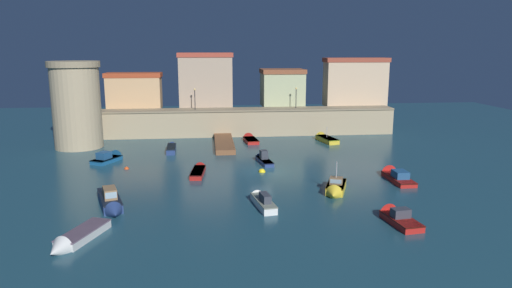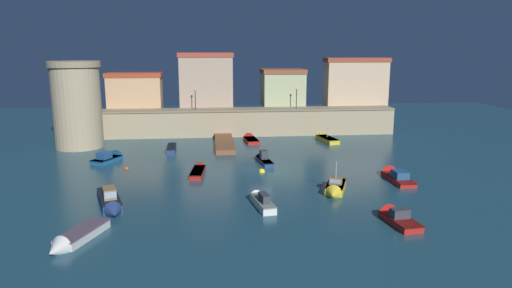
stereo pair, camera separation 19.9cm
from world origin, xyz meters
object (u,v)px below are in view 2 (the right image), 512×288
object	(u,v)px
moored_boat_5	(250,139)
moored_boat_9	(395,216)
moored_boat_8	(172,148)
moored_boat_6	(263,159)
moored_boat_0	(261,200)
moored_boat_7	(199,170)
moored_boat_3	(335,189)
moored_boat_2	(110,202)
moored_boat_4	(111,157)
quay_lamp_1	(297,94)
mooring_buoy_0	(262,172)
moored_boat_1	(394,175)
moored_boat_10	(324,138)
quay_lamp_0	(195,95)
mooring_buoy_1	(127,169)
moored_boat_11	(74,239)
fortress_tower	(77,104)

from	to	relation	value
moored_boat_5	moored_boat_9	xyz separation A→B (m)	(8.62, -33.35, 0.08)
moored_boat_5	moored_boat_8	bearing A→B (deg)	110.67
moored_boat_6	moored_boat_9	world-z (taller)	moored_boat_6
moored_boat_0	moored_boat_7	xyz separation A→B (m)	(-5.61, 11.31, -0.14)
moored_boat_3	moored_boat_7	xyz separation A→B (m)	(-12.94, 8.75, -0.17)
moored_boat_2	moored_boat_6	size ratio (longest dim) A/B	1.25
moored_boat_4	moored_boat_7	size ratio (longest dim) A/B	0.86
quay_lamp_1	mooring_buoy_0	bearing A→B (deg)	-109.58
moored_boat_6	moored_boat_8	xyz separation A→B (m)	(-11.41, 7.47, 0.01)
moored_boat_1	moored_boat_9	world-z (taller)	moored_boat_9
moored_boat_1	moored_boat_10	distance (m)	20.81
mooring_buoy_0	moored_boat_8	bearing A→B (deg)	131.37
quay_lamp_0	moored_boat_10	world-z (taller)	quay_lamp_0
moored_boat_10	moored_boat_6	bearing A→B (deg)	127.57
moored_boat_8	mooring_buoy_1	bearing A→B (deg)	153.21
moored_boat_5	mooring_buoy_0	bearing A→B (deg)	173.49
moored_boat_9	moored_boat_11	xyz separation A→B (m)	(-24.12, -1.99, -0.02)
moored_boat_9	moored_boat_10	distance (m)	32.57
fortress_tower	moored_boat_9	xyz separation A→B (m)	(32.40, -31.29, -5.58)
moored_boat_8	moored_boat_9	world-z (taller)	moored_boat_9
quay_lamp_1	moored_boat_4	size ratio (longest dim) A/B	0.63
moored_boat_1	moored_boat_3	xyz separation A→B (m)	(-7.57, -4.41, 0.12)
moored_boat_4	moored_boat_3	bearing A→B (deg)	-95.45
quay_lamp_1	moored_boat_3	distance (m)	31.45
moored_boat_2	moored_boat_4	distance (m)	17.91
moored_boat_4	quay_lamp_1	bearing A→B (deg)	-31.50
moored_boat_3	moored_boat_4	world-z (taller)	moored_boat_3
moored_boat_5	moored_boat_11	world-z (taller)	moored_boat_11
quay_lamp_0	moored_boat_1	size ratio (longest dim) A/B	0.49
moored_boat_7	moored_boat_1	bearing A→B (deg)	-96.52
moored_boat_7	moored_boat_9	xyz separation A→B (m)	(15.76, -16.14, 0.06)
moored_boat_6	moored_boat_9	distance (m)	21.99
moored_boat_3	moored_boat_9	size ratio (longest dim) A/B	0.98
fortress_tower	moored_boat_1	xyz separation A→B (m)	(37.15, -19.48, -5.59)
mooring_buoy_1	moored_boat_6	bearing A→B (deg)	6.63
moored_boat_4	moored_boat_7	xyz separation A→B (m)	(10.78, -6.77, -0.08)
mooring_buoy_0	moored_boat_4	bearing A→B (deg)	157.76
moored_boat_8	moored_boat_9	bearing A→B (deg)	-146.53
moored_boat_1	mooring_buoy_1	xyz separation A→B (m)	(-28.72, 6.77, -0.34)
quay_lamp_1	moored_boat_5	distance (m)	11.02
moored_boat_3	moored_boat_4	size ratio (longest dim) A/B	1.00
moored_boat_0	moored_boat_5	xyz separation A→B (m)	(1.53, 28.51, -0.16)
moored_boat_5	moored_boat_10	bearing A→B (deg)	-100.34
moored_boat_9	moored_boat_10	bearing A→B (deg)	-11.76
quay_lamp_0	moored_boat_9	bearing A→B (deg)	-66.51
quay_lamp_0	mooring_buoy_1	distance (m)	21.91
moored_boat_2	moored_boat_4	bearing A→B (deg)	173.67
quay_lamp_1	mooring_buoy_1	bearing A→B (deg)	-139.68
fortress_tower	moored_boat_6	xyz separation A→B (m)	(24.21, -10.87, -5.55)
moored_boat_7	moored_boat_9	world-z (taller)	moored_boat_9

